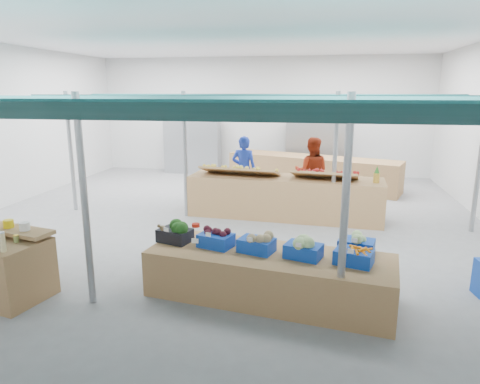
{
  "coord_description": "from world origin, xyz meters",
  "views": [
    {
      "loc": [
        2.17,
        -9.21,
        3.01
      ],
      "look_at": [
        0.73,
        -1.6,
        1.17
      ],
      "focal_mm": 32.0,
      "sensor_mm": 36.0,
      "label": 1
    }
  ],
  "objects_px": {
    "veg_counter": "(269,275)",
    "fruit_counter": "(285,197)",
    "vendor_right": "(311,172)",
    "vendor_left": "(244,170)"
  },
  "relations": [
    {
      "from": "fruit_counter",
      "to": "vendor_left",
      "type": "distance_m",
      "value": 1.68
    },
    {
      "from": "vendor_left",
      "to": "vendor_right",
      "type": "height_order",
      "value": "same"
    },
    {
      "from": "fruit_counter",
      "to": "vendor_left",
      "type": "relative_size",
      "value": 2.5
    },
    {
      "from": "veg_counter",
      "to": "fruit_counter",
      "type": "height_order",
      "value": "fruit_counter"
    },
    {
      "from": "fruit_counter",
      "to": "vendor_right",
      "type": "distance_m",
      "value": 1.32
    },
    {
      "from": "fruit_counter",
      "to": "vendor_right",
      "type": "relative_size",
      "value": 2.5
    },
    {
      "from": "vendor_left",
      "to": "vendor_right",
      "type": "relative_size",
      "value": 1.0
    },
    {
      "from": "veg_counter",
      "to": "vendor_right",
      "type": "relative_size",
      "value": 1.94
    },
    {
      "from": "fruit_counter",
      "to": "vendor_right",
      "type": "bearing_deg",
      "value": 64.94
    },
    {
      "from": "veg_counter",
      "to": "vendor_left",
      "type": "relative_size",
      "value": 1.94
    }
  ]
}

